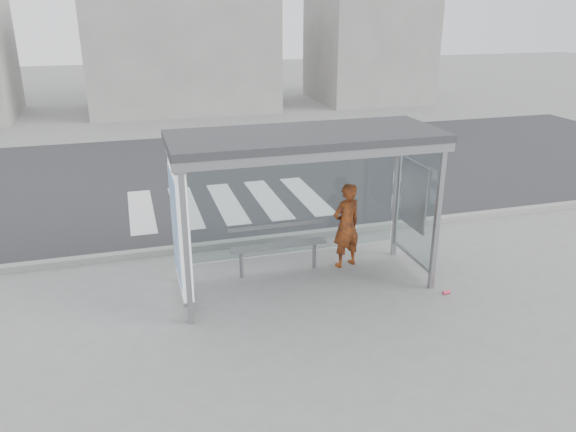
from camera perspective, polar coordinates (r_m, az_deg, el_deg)
The scene contains 10 objects.
ground at distance 9.60m, azimuth 1.67°, elevation -6.97°, with size 80.00×80.00×0.00m, color slate.
road at distance 15.94m, azimuth -6.08°, elevation 4.37°, with size 30.00×10.00×0.01m, color #28282B.
curb at distance 11.27m, azimuth -1.37°, elevation -2.27°, with size 30.00×0.18×0.12m, color gray.
crosswalk at distance 13.52m, azimuth -6.22°, elevation 1.34°, with size 4.55×3.00×0.00m.
bus_shelter at distance 8.81m, azimuth -0.62°, elevation 4.39°, with size 4.25×1.65×2.62m.
building_center at distance 26.29m, azimuth -10.88°, elevation 16.09°, with size 8.00×5.00×5.00m, color gray.
building_right at distance 28.58m, azimuth 8.22°, elevation 18.60°, with size 5.00×5.00×7.00m, color gray.
person at distance 10.02m, azimuth 5.94°, elevation -0.96°, with size 0.57×0.37×1.56m, color orange.
bench at distance 9.80m, azimuth -1.01°, elevation -2.95°, with size 1.71×0.21×0.89m.
soda_can at distance 9.64m, azimuth 15.78°, elevation -7.47°, with size 0.06×0.06×0.12m, color #EF4661.
Camera 1 is at (-2.65, -8.08, 4.46)m, focal length 35.00 mm.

